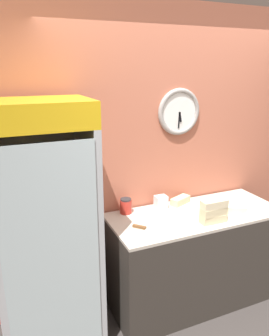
% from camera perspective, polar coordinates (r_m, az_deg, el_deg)
% --- Properties ---
extents(wall_back, '(5.20, 0.10, 2.70)m').
position_cam_1_polar(wall_back, '(3.18, 7.39, 2.39)').
color(wall_back, '#B7664C').
rests_on(wall_back, ground_plane).
extents(prep_counter, '(1.59, 0.66, 0.90)m').
position_cam_1_polar(prep_counter, '(3.24, 10.30, -14.94)').
color(prep_counter, '#332D28').
rests_on(prep_counter, ground_plane).
extents(beverage_cooler, '(0.73, 0.63, 1.96)m').
position_cam_1_polar(beverage_cooler, '(2.57, -15.67, -8.63)').
color(beverage_cooler, '#B2B7BC').
rests_on(beverage_cooler, ground_plane).
extents(sandwich_stack_bottom, '(0.23, 0.09, 0.07)m').
position_cam_1_polar(sandwich_stack_bottom, '(2.88, 13.53, -8.55)').
color(sandwich_stack_bottom, beige).
rests_on(sandwich_stack_bottom, prep_counter).
extents(sandwich_stack_middle, '(0.23, 0.09, 0.07)m').
position_cam_1_polar(sandwich_stack_middle, '(2.85, 13.62, -7.34)').
color(sandwich_stack_middle, beige).
rests_on(sandwich_stack_middle, sandwich_stack_bottom).
extents(sandwich_stack_top, '(0.23, 0.09, 0.07)m').
position_cam_1_polar(sandwich_stack_top, '(2.82, 13.72, -6.11)').
color(sandwich_stack_top, beige).
rests_on(sandwich_stack_top, sandwich_stack_middle).
extents(sandwich_flat_left, '(0.23, 0.17, 0.06)m').
position_cam_1_polar(sandwich_flat_left, '(3.10, 16.89, -6.92)').
color(sandwich_flat_left, beige).
rests_on(sandwich_flat_left, prep_counter).
extents(sandwich_flat_right, '(0.23, 0.16, 0.07)m').
position_cam_1_polar(sandwich_flat_right, '(3.19, 7.97, -5.61)').
color(sandwich_flat_right, beige).
rests_on(sandwich_flat_right, prep_counter).
extents(chefs_knife, '(0.28, 0.30, 0.02)m').
position_cam_1_polar(chefs_knife, '(2.69, 2.34, -10.58)').
color(chefs_knife, silver).
rests_on(chefs_knife, prep_counter).
extents(condiment_jar, '(0.10, 0.10, 0.14)m').
position_cam_1_polar(condiment_jar, '(2.95, -1.52, -6.63)').
color(condiment_jar, '#B72D23').
rests_on(condiment_jar, prep_counter).
extents(napkin_dispenser, '(0.11, 0.09, 0.12)m').
position_cam_1_polar(napkin_dispenser, '(3.06, 4.62, -5.93)').
color(napkin_dispenser, silver).
rests_on(napkin_dispenser, prep_counter).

